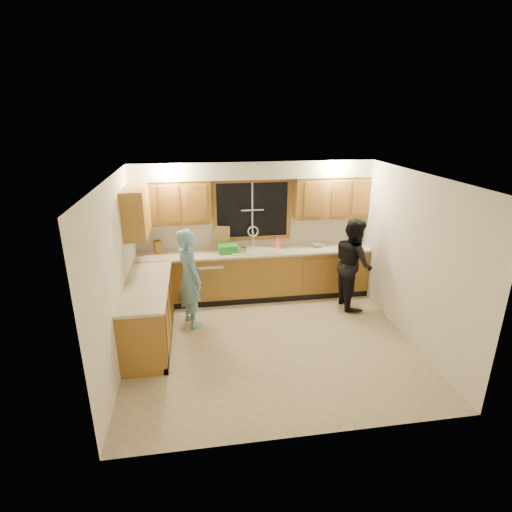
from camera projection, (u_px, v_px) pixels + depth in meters
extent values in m
plane|color=#B7A98C|center=(271.00, 342.00, 6.06)|extent=(4.20, 4.20, 0.00)
plane|color=white|center=(273.00, 176.00, 5.20)|extent=(4.20, 4.20, 0.00)
plane|color=white|center=(252.00, 228.00, 7.40)|extent=(4.20, 0.00, 4.20)
plane|color=white|center=(117.00, 274.00, 5.33)|extent=(0.00, 3.80, 3.80)
plane|color=white|center=(410.00, 257.00, 5.93)|extent=(0.00, 3.80, 3.80)
cube|color=olive|center=(255.00, 275.00, 7.39)|extent=(4.20, 0.60, 0.88)
cube|color=olive|center=(149.00, 314.00, 5.97)|extent=(0.60, 1.90, 0.88)
cube|color=beige|center=(255.00, 252.00, 7.22)|extent=(4.20, 0.63, 0.04)
cube|color=beige|center=(147.00, 285.00, 5.82)|extent=(0.63, 1.90, 0.04)
cube|color=olive|center=(171.00, 202.00, 6.84)|extent=(1.35, 0.33, 0.75)
cube|color=olive|center=(331.00, 197.00, 7.25)|extent=(1.35, 0.33, 0.75)
cube|color=olive|center=(136.00, 212.00, 6.20)|extent=(0.33, 0.90, 0.75)
cube|color=white|center=(254.00, 170.00, 6.86)|extent=(4.20, 0.35, 0.30)
cube|color=black|center=(252.00, 210.00, 7.27)|extent=(1.30, 0.01, 1.00)
cube|color=olive|center=(252.00, 181.00, 7.08)|extent=(1.44, 0.03, 0.07)
cube|color=olive|center=(252.00, 238.00, 7.44)|extent=(1.44, 0.03, 0.07)
cube|color=olive|center=(215.00, 211.00, 7.16)|extent=(0.07, 0.03, 1.00)
cube|color=olive|center=(289.00, 209.00, 7.36)|extent=(0.07, 0.03, 1.00)
cube|color=silver|center=(255.00, 250.00, 7.23)|extent=(0.86, 0.52, 0.03)
cube|color=silver|center=(243.00, 255.00, 7.23)|extent=(0.38, 0.42, 0.18)
cube|color=silver|center=(266.00, 254.00, 7.29)|extent=(0.38, 0.42, 0.18)
cylinder|color=silver|center=(253.00, 239.00, 7.36)|extent=(0.04, 0.04, 0.28)
torus|color=silver|center=(253.00, 231.00, 7.31)|extent=(0.21, 0.03, 0.21)
cube|color=white|center=(209.00, 279.00, 7.27)|extent=(0.60, 0.56, 0.82)
cube|color=white|center=(144.00, 333.00, 5.44)|extent=(0.58, 0.75, 0.90)
imported|color=#69A2C7|center=(190.00, 278.00, 6.29)|extent=(0.59, 0.70, 1.62)
imported|color=black|center=(353.00, 263.00, 6.95)|extent=(0.61, 0.79, 1.60)
cube|color=#9E682B|center=(158.00, 247.00, 7.08)|extent=(0.16, 0.15, 0.22)
cube|color=tan|center=(221.00, 237.00, 7.28)|extent=(0.32, 0.17, 0.41)
cube|color=green|center=(228.00, 248.00, 7.10)|extent=(0.33, 0.31, 0.15)
imported|color=#EF5B7F|center=(277.00, 243.00, 7.31)|extent=(0.13, 0.13, 0.21)
imported|color=silver|center=(317.00, 245.00, 7.44)|extent=(0.21, 0.21, 0.05)
cylinder|color=#B8AE8D|center=(245.00, 251.00, 7.02)|extent=(0.08, 0.08, 0.12)
cylinder|color=#B8AE8D|center=(243.00, 251.00, 7.00)|extent=(0.09, 0.09, 0.13)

